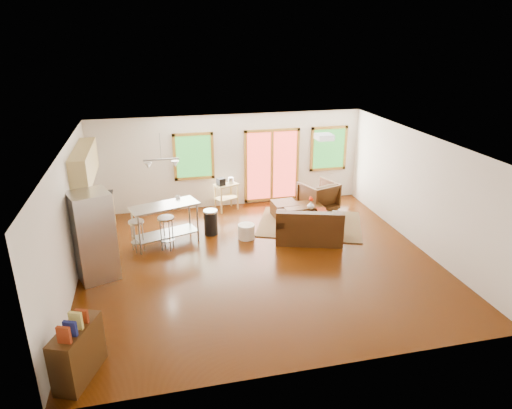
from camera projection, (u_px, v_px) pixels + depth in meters
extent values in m
cube|color=#331403|center=(259.00, 261.00, 9.97)|extent=(7.50, 7.00, 0.02)
cube|color=white|center=(259.00, 143.00, 9.03)|extent=(7.50, 7.00, 0.02)
cube|color=silver|center=(230.00, 161.00, 12.69)|extent=(7.50, 0.02, 2.60)
cube|color=silver|center=(68.00, 221.00, 8.70)|extent=(0.02, 7.00, 2.60)
cube|color=silver|center=(421.00, 191.00, 10.29)|extent=(0.02, 7.00, 2.60)
cube|color=silver|center=(318.00, 294.00, 6.31)|extent=(7.50, 0.02, 2.60)
cube|color=#1E571E|center=(194.00, 157.00, 12.36)|extent=(0.94, 0.02, 1.14)
cube|color=olive|center=(193.00, 134.00, 12.14)|extent=(1.10, 0.05, 0.08)
cube|color=olive|center=(195.00, 178.00, 12.58)|extent=(1.10, 0.05, 0.08)
cube|color=olive|center=(175.00, 158.00, 12.25)|extent=(0.08, 0.05, 1.30)
cube|color=olive|center=(212.00, 155.00, 12.47)|extent=(0.08, 0.05, 1.30)
cube|color=#B33127|center=(272.00, 166.00, 12.97)|extent=(1.44, 0.02, 1.94)
cube|color=olive|center=(272.00, 130.00, 12.61)|extent=(1.60, 0.05, 0.08)
cube|color=olive|center=(271.00, 199.00, 13.33)|extent=(1.60, 0.05, 0.08)
cube|color=olive|center=(246.00, 167.00, 12.81)|extent=(0.08, 0.05, 2.10)
cube|color=olive|center=(297.00, 164.00, 13.13)|extent=(0.08, 0.05, 2.10)
cube|color=olive|center=(272.00, 166.00, 12.97)|extent=(0.08, 0.05, 1.94)
cube|color=#1E571E|center=(329.00, 149.00, 13.19)|extent=(0.94, 0.02, 1.14)
cube|color=olive|center=(330.00, 128.00, 12.97)|extent=(1.10, 0.05, 0.08)
cube|color=olive|center=(328.00, 169.00, 13.40)|extent=(1.10, 0.05, 0.08)
cube|color=olive|center=(312.00, 150.00, 13.08)|extent=(0.08, 0.05, 1.30)
cube|color=olive|center=(345.00, 148.00, 13.29)|extent=(0.08, 0.05, 1.30)
cube|color=#405733|center=(310.00, 224.00, 11.81)|extent=(3.15, 2.83, 0.03)
cube|color=black|center=(309.00, 231.00, 10.88)|extent=(1.75, 1.31, 0.44)
cube|color=black|center=(310.00, 221.00, 10.42)|extent=(1.55, 0.66, 0.39)
cube|color=black|center=(281.00, 219.00, 10.82)|extent=(0.46, 0.90, 0.17)
cube|color=black|center=(338.00, 220.00, 10.73)|extent=(0.46, 0.90, 0.17)
cube|color=black|center=(295.00, 219.00, 10.85)|extent=(0.78, 0.74, 0.12)
cube|color=black|center=(324.00, 220.00, 10.80)|extent=(0.78, 0.74, 0.12)
cube|color=#331D0A|center=(302.00, 206.00, 11.98)|extent=(1.04, 0.64, 0.04)
cube|color=#331D0A|center=(289.00, 218.00, 11.74)|extent=(0.06, 0.06, 0.37)
cube|color=#331D0A|center=(320.00, 215.00, 11.94)|extent=(0.06, 0.06, 0.37)
cube|color=#331D0A|center=(284.00, 211.00, 12.15)|extent=(0.06, 0.06, 0.37)
cube|color=#331D0A|center=(314.00, 208.00, 12.35)|extent=(0.06, 0.06, 0.37)
imported|color=black|center=(318.00, 195.00, 12.58)|extent=(1.11, 1.07, 0.91)
cube|color=black|center=(285.00, 210.00, 12.21)|extent=(0.65, 0.65, 0.42)
cylinder|color=silver|center=(246.00, 231.00, 10.97)|extent=(0.41, 0.41, 0.35)
imported|color=silver|center=(311.00, 205.00, 11.72)|extent=(0.19, 0.20, 0.19)
sphere|color=red|center=(312.00, 200.00, 11.69)|extent=(0.07, 0.07, 0.07)
sphere|color=red|center=(310.00, 200.00, 11.63)|extent=(0.07, 0.07, 0.07)
sphere|color=red|center=(311.00, 198.00, 11.68)|extent=(0.07, 0.07, 0.07)
imported|color=maroon|center=(317.00, 205.00, 11.57)|extent=(0.24, 0.07, 0.32)
cube|color=tan|center=(98.00, 226.00, 10.62)|extent=(0.60, 2.20, 0.90)
cube|color=black|center=(96.00, 207.00, 10.45)|extent=(0.64, 2.24, 0.04)
cube|color=tan|center=(84.00, 164.00, 10.05)|extent=(0.36, 2.20, 0.70)
cylinder|color=#B7BABC|center=(93.00, 210.00, 9.95)|extent=(0.12, 0.12, 0.18)
cube|color=black|center=(97.00, 196.00, 10.77)|extent=(0.22, 0.18, 0.20)
cube|color=#B7BABC|center=(93.00, 236.00, 8.99)|extent=(0.93, 0.92, 1.82)
cube|color=gray|center=(111.00, 232.00, 9.17)|extent=(0.26, 0.63, 1.78)
cylinder|color=gray|center=(115.00, 229.00, 8.95)|extent=(0.03, 0.03, 1.21)
cylinder|color=gray|center=(108.00, 221.00, 9.30)|extent=(0.03, 0.03, 1.21)
cube|color=#B7BABC|center=(164.00, 206.00, 10.41)|extent=(1.66, 1.06, 0.04)
cube|color=gray|center=(166.00, 234.00, 10.66)|extent=(1.53, 0.95, 0.03)
cylinder|color=gray|center=(140.00, 236.00, 10.06)|extent=(0.05, 0.05, 0.94)
cylinder|color=gray|center=(198.00, 223.00, 10.73)|extent=(0.05, 0.05, 0.94)
cylinder|color=gray|center=(133.00, 228.00, 10.43)|extent=(0.05, 0.05, 0.94)
cylinder|color=gray|center=(190.00, 216.00, 11.11)|extent=(0.05, 0.05, 0.94)
imported|color=white|center=(178.00, 197.00, 10.81)|extent=(0.13, 0.11, 0.11)
cylinder|color=#B7BABC|center=(136.00, 222.00, 10.16)|extent=(0.45, 0.45, 0.04)
cylinder|color=gray|center=(140.00, 234.00, 10.42)|extent=(0.03, 0.03, 0.69)
cylinder|color=gray|center=(132.00, 236.00, 10.31)|extent=(0.03, 0.03, 0.69)
cylinder|color=gray|center=(135.00, 239.00, 10.17)|extent=(0.03, 0.03, 0.69)
cylinder|color=gray|center=(143.00, 237.00, 10.28)|extent=(0.03, 0.03, 0.69)
cylinder|color=gray|center=(138.00, 242.00, 10.34)|extent=(0.41, 0.41, 0.02)
cylinder|color=#B7BABC|center=(166.00, 218.00, 10.21)|extent=(0.49, 0.49, 0.04)
cylinder|color=gray|center=(173.00, 233.00, 10.43)|extent=(0.03, 0.03, 0.75)
cylinder|color=gray|center=(164.00, 232.00, 10.46)|extent=(0.03, 0.03, 0.75)
cylinder|color=gray|center=(161.00, 236.00, 10.27)|extent=(0.03, 0.03, 0.75)
cylinder|color=gray|center=(170.00, 236.00, 10.24)|extent=(0.03, 0.03, 0.75)
cylinder|color=gray|center=(167.00, 239.00, 10.40)|extent=(0.45, 0.45, 0.02)
cylinder|color=black|center=(211.00, 223.00, 11.15)|extent=(0.43, 0.43, 0.58)
cylinder|color=#B7BABC|center=(210.00, 211.00, 11.04)|extent=(0.44, 0.44, 0.05)
cube|color=tan|center=(226.00, 185.00, 12.50)|extent=(0.73, 0.62, 0.04)
cube|color=tan|center=(226.00, 198.00, 12.64)|extent=(0.69, 0.58, 0.03)
cube|color=tan|center=(221.00, 201.00, 12.36)|extent=(0.05, 0.05, 0.75)
cube|color=tan|center=(238.00, 197.00, 12.66)|extent=(0.05, 0.05, 0.75)
cube|color=tan|center=(215.00, 198.00, 12.60)|extent=(0.05, 0.05, 0.75)
cube|color=tan|center=(231.00, 194.00, 12.90)|extent=(0.05, 0.05, 0.75)
cube|color=black|center=(221.00, 182.00, 12.37)|extent=(0.25, 0.24, 0.20)
cylinder|color=#B7BABC|center=(231.00, 180.00, 12.55)|extent=(0.19, 0.19, 0.16)
cube|color=#331D0A|center=(78.00, 352.00, 6.50)|extent=(0.68, 1.00, 0.82)
cube|color=maroon|center=(64.00, 335.00, 6.02)|extent=(0.19, 0.12, 0.25)
cube|color=navy|center=(70.00, 329.00, 6.16)|extent=(0.19, 0.12, 0.23)
cube|color=tan|center=(76.00, 321.00, 6.30)|extent=(0.19, 0.12, 0.27)
cube|color=maroon|center=(82.00, 316.00, 6.45)|extent=(0.19, 0.12, 0.21)
cube|color=white|center=(324.00, 137.00, 9.94)|extent=(0.35, 0.35, 0.12)
cylinder|color=gray|center=(160.00, 146.00, 10.10)|extent=(0.02, 0.02, 0.60)
cube|color=gray|center=(161.00, 159.00, 10.21)|extent=(0.80, 0.04, 0.03)
cone|color=#B7BABC|center=(148.00, 165.00, 10.19)|extent=(0.18, 0.18, 0.14)
cone|color=#B7BABC|center=(175.00, 164.00, 10.31)|extent=(0.18, 0.18, 0.14)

